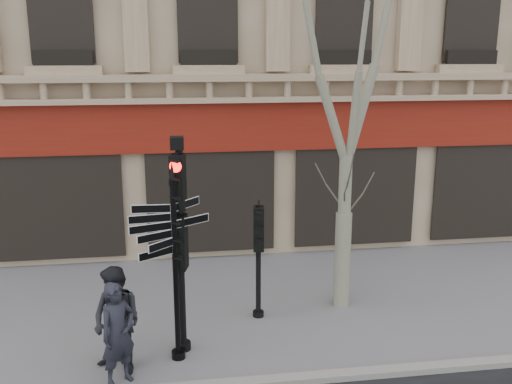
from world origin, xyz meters
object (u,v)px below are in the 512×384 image
pedestrian_a (118,334)px  traffic_signal_main (179,220)px  traffic_signal_secondary (258,241)px  fingerpost (174,229)px  pedestrian_b (117,321)px  plane_tree (351,36)px

pedestrian_a → traffic_signal_main: bearing=1.1°
pedestrian_a → traffic_signal_secondary: bearing=-2.2°
fingerpost → traffic_signal_secondary: 2.39m
traffic_signal_secondary → pedestrian_b: 3.34m
traffic_signal_secondary → pedestrian_a: 3.53m
traffic_signal_secondary → pedestrian_b: bearing=-138.6°
fingerpost → traffic_signal_main: 0.33m
traffic_signal_secondary → pedestrian_b: (-2.74, -1.76, -0.73)m
fingerpost → traffic_signal_secondary: bearing=18.2°
plane_tree → fingerpost: bearing=-154.2°
fingerpost → pedestrian_b: (-1.03, -0.29, -1.51)m
fingerpost → plane_tree: 5.20m
fingerpost → traffic_signal_main: traffic_signal_main is taller
traffic_signal_secondary → plane_tree: (1.90, 0.28, 4.09)m
pedestrian_a → fingerpost: bearing=-6.7°
traffic_signal_main → pedestrian_a: size_ratio=2.24×
traffic_signal_main → traffic_signal_secondary: bearing=49.4°
fingerpost → plane_tree: (3.61, 1.75, 3.30)m
traffic_signal_secondary → pedestrian_a: (-2.70, -2.13, -0.79)m
traffic_signal_secondary → pedestrian_b: size_ratio=1.26×
fingerpost → pedestrian_b: size_ratio=1.91×
plane_tree → pedestrian_a: size_ratio=4.55×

